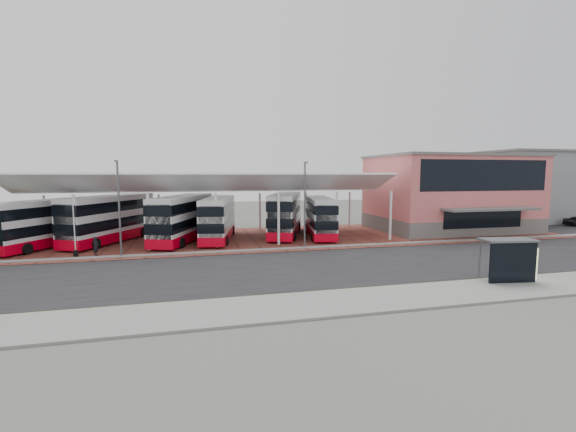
{
  "coord_description": "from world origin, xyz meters",
  "views": [
    {
      "loc": [
        -7.93,
        -27.82,
        6.93
      ],
      "look_at": [
        0.5,
        6.7,
        3.06
      ],
      "focal_mm": 24.0,
      "sensor_mm": 36.0,
      "label": 1
    }
  ],
  "objects_px": {
    "bus_shelter": "(514,255)",
    "bus_5": "(319,217)",
    "terminal": "(450,193)",
    "bus_3": "(218,219)",
    "bus_0": "(49,223)",
    "bus_4": "(285,215)",
    "bus_1": "(110,219)",
    "pedestrian": "(96,246)",
    "bus_2": "(183,219)"
  },
  "relations": [
    {
      "from": "bus_shelter",
      "to": "bus_3",
      "type": "bearing_deg",
      "value": 137.3
    },
    {
      "from": "bus_4",
      "to": "bus_shelter",
      "type": "relative_size",
      "value": 3.32
    },
    {
      "from": "bus_0",
      "to": "pedestrian",
      "type": "relative_size",
      "value": 6.59
    },
    {
      "from": "terminal",
      "to": "bus_0",
      "type": "relative_size",
      "value": 1.72
    },
    {
      "from": "terminal",
      "to": "bus_shelter",
      "type": "xyz_separation_m",
      "value": [
        -11.32,
        -21.89,
        -2.85
      ]
    },
    {
      "from": "bus_shelter",
      "to": "bus_5",
      "type": "bearing_deg",
      "value": 114.19
    },
    {
      "from": "pedestrian",
      "to": "bus_1",
      "type": "bearing_deg",
      "value": 13.19
    },
    {
      "from": "bus_4",
      "to": "pedestrian",
      "type": "bearing_deg",
      "value": -139.12
    },
    {
      "from": "pedestrian",
      "to": "bus_5",
      "type": "bearing_deg",
      "value": -63.77
    },
    {
      "from": "pedestrian",
      "to": "bus_4",
      "type": "bearing_deg",
      "value": -57.13
    },
    {
      "from": "terminal",
      "to": "pedestrian",
      "type": "xyz_separation_m",
      "value": [
        -39.11,
        -6.86,
        -3.79
      ]
    },
    {
      "from": "bus_2",
      "to": "bus_shelter",
      "type": "height_order",
      "value": "bus_2"
    },
    {
      "from": "bus_2",
      "to": "bus_3",
      "type": "height_order",
      "value": "bus_2"
    },
    {
      "from": "bus_4",
      "to": "pedestrian",
      "type": "height_order",
      "value": "bus_4"
    },
    {
      "from": "bus_shelter",
      "to": "bus_2",
      "type": "bearing_deg",
      "value": 142.95
    },
    {
      "from": "bus_1",
      "to": "pedestrian",
      "type": "bearing_deg",
      "value": -61.13
    },
    {
      "from": "bus_2",
      "to": "bus_shelter",
      "type": "xyz_separation_m",
      "value": [
        20.84,
        -20.7,
        -0.58
      ]
    },
    {
      "from": "bus_1",
      "to": "bus_5",
      "type": "xyz_separation_m",
      "value": [
        21.88,
        -1.21,
        -0.23
      ]
    },
    {
      "from": "bus_0",
      "to": "bus_5",
      "type": "xyz_separation_m",
      "value": [
        26.97,
        0.03,
        -0.11
      ]
    },
    {
      "from": "terminal",
      "to": "bus_shelter",
      "type": "height_order",
      "value": "terminal"
    },
    {
      "from": "bus_3",
      "to": "pedestrian",
      "type": "xyz_separation_m",
      "value": [
        -10.56,
        -5.84,
        -1.39
      ]
    },
    {
      "from": "bus_4",
      "to": "bus_2",
      "type": "bearing_deg",
      "value": -153.37
    },
    {
      "from": "bus_4",
      "to": "pedestrian",
      "type": "distance_m",
      "value": 19.49
    },
    {
      "from": "bus_3",
      "to": "pedestrian",
      "type": "height_order",
      "value": "bus_3"
    },
    {
      "from": "bus_1",
      "to": "bus_2",
      "type": "bearing_deg",
      "value": 17.78
    },
    {
      "from": "bus_5",
      "to": "bus_2",
      "type": "bearing_deg",
      "value": -169.5
    },
    {
      "from": "bus_0",
      "to": "bus_1",
      "type": "distance_m",
      "value": 5.25
    },
    {
      "from": "bus_2",
      "to": "bus_5",
      "type": "relative_size",
      "value": 1.09
    },
    {
      "from": "bus_5",
      "to": "bus_3",
      "type": "bearing_deg",
      "value": -170.38
    },
    {
      "from": "pedestrian",
      "to": "bus_shelter",
      "type": "xyz_separation_m",
      "value": [
        27.79,
        -15.03,
        0.94
      ]
    },
    {
      "from": "terminal",
      "to": "bus_5",
      "type": "relative_size",
      "value": 1.73
    },
    {
      "from": "pedestrian",
      "to": "bus_shelter",
      "type": "bearing_deg",
      "value": -106.79
    },
    {
      "from": "terminal",
      "to": "bus_2",
      "type": "bearing_deg",
      "value": -177.89
    },
    {
      "from": "bus_1",
      "to": "bus_3",
      "type": "bearing_deg",
      "value": 21.82
    },
    {
      "from": "bus_1",
      "to": "bus_shelter",
      "type": "bearing_deg",
      "value": -10.76
    },
    {
      "from": "bus_0",
      "to": "bus_shelter",
      "type": "distance_m",
      "value": 38.99
    },
    {
      "from": "bus_2",
      "to": "bus_5",
      "type": "distance_m",
      "value": 14.74
    },
    {
      "from": "pedestrian",
      "to": "bus_0",
      "type": "bearing_deg",
      "value": 54.85
    },
    {
      "from": "terminal",
      "to": "bus_5",
      "type": "bearing_deg",
      "value": -176.05
    },
    {
      "from": "bus_2",
      "to": "bus_shelter",
      "type": "bearing_deg",
      "value": -24.59
    },
    {
      "from": "bus_3",
      "to": "bus_4",
      "type": "xyz_separation_m",
      "value": [
        7.55,
        1.21,
        0.14
      ]
    },
    {
      "from": "bus_0",
      "to": "bus_5",
      "type": "relative_size",
      "value": 1.01
    },
    {
      "from": "bus_0",
      "to": "bus_4",
      "type": "xyz_separation_m",
      "value": [
        23.4,
        1.42,
        0.12
      ]
    },
    {
      "from": "bus_2",
      "to": "bus_3",
      "type": "distance_m",
      "value": 3.62
    },
    {
      "from": "terminal",
      "to": "bus_4",
      "type": "relative_size",
      "value": 1.58
    },
    {
      "from": "bus_0",
      "to": "bus_3",
      "type": "bearing_deg",
      "value": 30.2
    },
    {
      "from": "terminal",
      "to": "bus_3",
      "type": "xyz_separation_m",
      "value": [
        -28.55,
        -1.02,
        -2.4
      ]
    },
    {
      "from": "terminal",
      "to": "bus_1",
      "type": "bearing_deg",
      "value": 179.98
    },
    {
      "from": "bus_3",
      "to": "bus_2",
      "type": "bearing_deg",
      "value": -166.49
    },
    {
      "from": "bus_1",
      "to": "bus_3",
      "type": "height_order",
      "value": "bus_1"
    }
  ]
}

